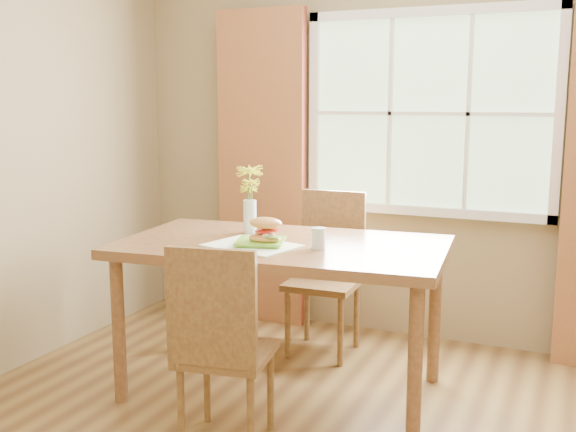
# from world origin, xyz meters

# --- Properties ---
(room) EXTENTS (4.24, 3.84, 2.74)m
(room) POSITION_xyz_m (0.00, 0.00, 1.35)
(room) COLOR brown
(room) RESTS_ON ground
(window) EXTENTS (1.62, 0.06, 1.32)m
(window) POSITION_xyz_m (0.00, 1.87, 1.50)
(window) COLOR #A2CA98
(window) RESTS_ON room
(curtain_left) EXTENTS (0.65, 0.08, 2.20)m
(curtain_left) POSITION_xyz_m (-1.15, 1.78, 1.10)
(curtain_left) COLOR maroon
(curtain_left) RESTS_ON room
(dining_table) EXTENTS (1.80, 1.13, 0.84)m
(dining_table) POSITION_xyz_m (-0.51, 0.73, 0.75)
(dining_table) COLOR brown
(dining_table) RESTS_ON room
(chair_near) EXTENTS (0.47, 0.47, 0.97)m
(chair_near) POSITION_xyz_m (-0.50, 0.02, 0.53)
(chair_near) COLOR olive
(chair_near) RESTS_ON room
(chair_far) EXTENTS (0.44, 0.44, 1.02)m
(chair_far) POSITION_xyz_m (-0.51, 1.43, 0.56)
(chair_far) COLOR olive
(chair_far) RESTS_ON room
(placemat) EXTENTS (0.51, 0.42, 0.01)m
(placemat) POSITION_xyz_m (-0.62, 0.57, 0.84)
(placemat) COLOR silver
(placemat) RESTS_ON dining_table
(plate) EXTENTS (0.31, 0.31, 0.01)m
(plate) POSITION_xyz_m (-0.59, 0.62, 0.85)
(plate) COLOR #6FB92E
(plate) RESTS_ON placemat
(croissant_sandwich) EXTENTS (0.19, 0.13, 0.13)m
(croissant_sandwich) POSITION_xyz_m (-0.55, 0.60, 0.92)
(croissant_sandwich) COLOR #ED9F51
(croissant_sandwich) RESTS_ON plate
(water_glass) EXTENTS (0.07, 0.07, 0.11)m
(water_glass) POSITION_xyz_m (-0.28, 0.65, 0.89)
(water_glass) COLOR silver
(water_glass) RESTS_ON dining_table
(flower_vase) EXTENTS (0.16, 0.16, 0.39)m
(flower_vase) POSITION_xyz_m (-0.79, 0.89, 1.07)
(flower_vase) COLOR silver
(flower_vase) RESTS_ON dining_table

